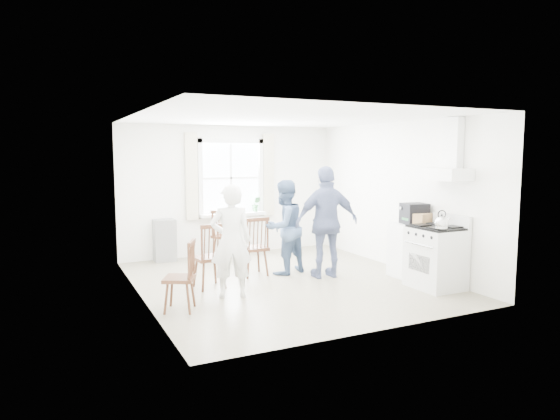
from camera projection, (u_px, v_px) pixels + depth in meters
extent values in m
cube|color=gray|center=(285.00, 282.00, 8.04)|extent=(4.62, 5.12, 0.02)
cube|color=white|center=(230.00, 190.00, 10.15)|extent=(4.62, 0.04, 2.64)
cube|color=white|center=(383.00, 220.00, 5.63)|extent=(4.62, 0.04, 2.64)
cube|color=white|center=(138.00, 208.00, 6.92)|extent=(0.04, 5.12, 2.64)
cube|color=white|center=(399.00, 196.00, 8.87)|extent=(0.04, 5.12, 2.64)
cube|color=white|center=(285.00, 117.00, 7.74)|extent=(4.62, 5.12, 0.02)
cube|color=white|center=(231.00, 178.00, 10.09)|extent=(1.20, 0.02, 1.40)
cube|color=white|center=(231.00, 141.00, 9.98)|extent=(1.38, 0.09, 0.09)
cube|color=white|center=(232.00, 215.00, 10.15)|extent=(1.38, 0.09, 0.09)
cube|color=white|center=(200.00, 179.00, 9.79)|extent=(0.09, 0.09, 1.58)
cube|color=white|center=(260.00, 177.00, 10.34)|extent=(0.09, 0.09, 1.58)
cube|color=white|center=(233.00, 214.00, 10.08)|extent=(1.38, 0.24, 0.06)
cube|color=beige|center=(192.00, 176.00, 9.69)|extent=(0.24, 0.05, 1.70)
cube|color=beige|center=(268.00, 175.00, 10.40)|extent=(0.24, 0.05, 1.70)
cube|color=white|center=(444.00, 174.00, 7.50)|extent=(0.45, 0.76, 0.18)
cube|color=white|center=(453.00, 143.00, 7.51)|extent=(0.14, 0.30, 0.76)
cube|color=gray|center=(165.00, 240.00, 9.48)|extent=(0.40, 0.30, 0.80)
cube|color=silver|center=(436.00, 258.00, 7.60)|extent=(0.65, 0.76, 0.92)
cube|color=black|center=(437.00, 227.00, 7.54)|extent=(0.61, 0.72, 0.03)
cube|color=silver|center=(452.00, 221.00, 7.66)|extent=(0.06, 0.76, 0.20)
cylinder|color=silver|center=(418.00, 245.00, 7.42)|extent=(0.02, 0.61, 0.02)
sphere|color=silver|center=(442.00, 223.00, 7.22)|extent=(0.20, 0.20, 0.20)
cylinder|color=silver|center=(441.00, 227.00, 7.22)|extent=(0.18, 0.18, 0.04)
torus|color=black|center=(442.00, 214.00, 7.20)|extent=(0.13, 0.06, 0.13)
cube|color=white|center=(409.00, 250.00, 8.26)|extent=(0.50, 0.55, 0.90)
cube|color=black|center=(414.00, 218.00, 8.16)|extent=(0.43, 0.39, 0.18)
cube|color=black|center=(415.00, 208.00, 8.14)|extent=(0.43, 0.39, 0.16)
cube|color=tan|center=(422.00, 219.00, 8.00)|extent=(0.34, 0.29, 0.19)
cube|color=#442516|center=(209.00, 258.00, 7.60)|extent=(0.47, 0.45, 0.05)
cube|color=#442516|center=(214.00, 242.00, 7.41)|extent=(0.42, 0.10, 0.55)
cylinder|color=#442516|center=(209.00, 274.00, 7.63)|extent=(0.04, 0.04, 0.44)
cube|color=#442516|center=(253.00, 248.00, 8.38)|extent=(0.44, 0.42, 0.05)
cube|color=#442516|center=(258.00, 234.00, 8.19)|extent=(0.41, 0.07, 0.55)
cylinder|color=#442516|center=(253.00, 262.00, 8.41)|extent=(0.04, 0.04, 0.44)
cube|color=#442516|center=(179.00, 279.00, 6.50)|extent=(0.52, 0.53, 0.05)
cube|color=#442516|center=(192.00, 259.00, 6.47)|extent=(0.22, 0.37, 0.51)
cylinder|color=#442516|center=(180.00, 295.00, 6.53)|extent=(0.03, 0.03, 0.41)
imported|color=white|center=(231.00, 241.00, 7.07)|extent=(0.72, 0.72, 1.62)
imported|color=#465D82|center=(284.00, 227.00, 8.46)|extent=(0.99, 0.99, 1.60)
imported|color=navy|center=(327.00, 222.00, 8.20)|extent=(1.22, 1.22, 1.84)
imported|color=#306C39|center=(256.00, 204.00, 10.26)|extent=(0.23, 0.23, 0.31)
cube|color=#442516|center=(225.00, 237.00, 9.65)|extent=(0.55, 0.56, 0.05)
cube|color=#442516|center=(219.00, 224.00, 9.48)|extent=(0.25, 0.37, 0.53)
cylinder|color=#442516|center=(225.00, 248.00, 9.68)|extent=(0.04, 0.04, 0.42)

